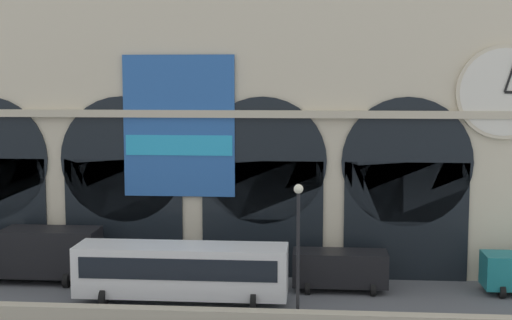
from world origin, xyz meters
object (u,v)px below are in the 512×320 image
object	(u,v)px
box_truck_midwest	(36,253)
van_mideast	(340,268)
bus_center	(182,270)
street_lamp_quayside	(298,238)

from	to	relation	value
box_truck_midwest	van_mideast	xyz separation A→B (m)	(17.43, -0.30, -0.45)
bus_center	street_lamp_quayside	bearing A→B (deg)	-30.13
street_lamp_quayside	box_truck_midwest	bearing A→B (deg)	155.71
box_truck_midwest	street_lamp_quayside	size ratio (longest dim) A/B	1.09
box_truck_midwest	bus_center	bearing A→B (deg)	-20.05
bus_center	street_lamp_quayside	xyz separation A→B (m)	(6.12, -3.55, 2.63)
box_truck_midwest	bus_center	distance (m)	9.73
bus_center	street_lamp_quayside	world-z (taller)	street_lamp_quayside
bus_center	box_truck_midwest	bearing A→B (deg)	159.95
box_truck_midwest	bus_center	xyz separation A→B (m)	(9.14, -3.34, 0.08)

